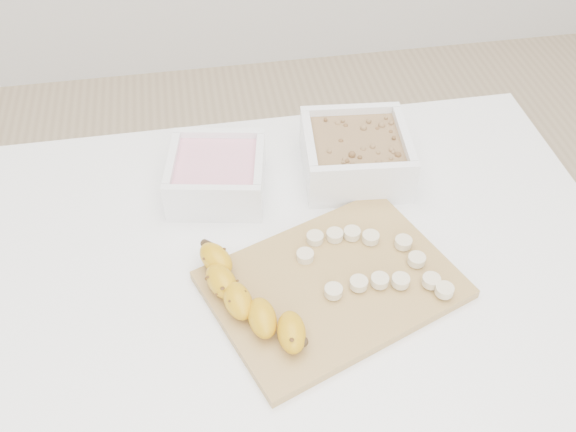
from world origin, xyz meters
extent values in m
cube|color=white|center=(0.00, 0.00, 0.73)|extent=(1.00, 0.70, 0.04)
cylinder|color=white|center=(-0.44, 0.29, 0.35)|extent=(0.05, 0.05, 0.71)
cylinder|color=white|center=(0.44, 0.29, 0.35)|extent=(0.05, 0.05, 0.71)
cube|color=white|center=(-0.09, 0.17, 0.79)|extent=(0.18, 0.18, 0.07)
cube|color=pink|center=(-0.09, 0.17, 0.79)|extent=(0.15, 0.15, 0.04)
cube|color=white|center=(0.14, 0.17, 0.79)|extent=(0.19, 0.19, 0.08)
cube|color=olive|center=(0.14, 0.17, 0.79)|extent=(0.16, 0.16, 0.05)
cube|color=#A8814B|center=(0.05, -0.07, 0.76)|extent=(0.40, 0.34, 0.01)
cylinder|color=beige|center=(0.02, -0.02, 0.77)|extent=(0.03, 0.03, 0.01)
cylinder|color=beige|center=(0.04, 0.02, 0.77)|extent=(0.03, 0.03, 0.01)
cylinder|color=beige|center=(0.07, 0.02, 0.77)|extent=(0.03, 0.03, 0.01)
cylinder|color=beige|center=(0.10, 0.01, 0.77)|extent=(0.03, 0.03, 0.01)
cylinder|color=beige|center=(0.12, 0.00, 0.77)|extent=(0.03, 0.03, 0.01)
cylinder|color=beige|center=(0.17, -0.02, 0.77)|extent=(0.03, 0.03, 0.01)
cylinder|color=beige|center=(0.17, -0.05, 0.77)|extent=(0.03, 0.03, 0.01)
cylinder|color=beige|center=(0.04, -0.09, 0.77)|extent=(0.03, 0.03, 0.01)
cylinder|color=beige|center=(0.08, -0.08, 0.77)|extent=(0.03, 0.03, 0.01)
cylinder|color=beige|center=(0.11, -0.08, 0.77)|extent=(0.03, 0.03, 0.01)
cylinder|color=beige|center=(0.14, -0.09, 0.77)|extent=(0.03, 0.03, 0.01)
cylinder|color=beige|center=(0.18, -0.10, 0.78)|extent=(0.03, 0.03, 0.01)
cylinder|color=beige|center=(0.19, -0.12, 0.78)|extent=(0.03, 0.03, 0.01)
camera|label=1|loc=(-0.11, -0.62, 1.47)|focal=40.00mm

